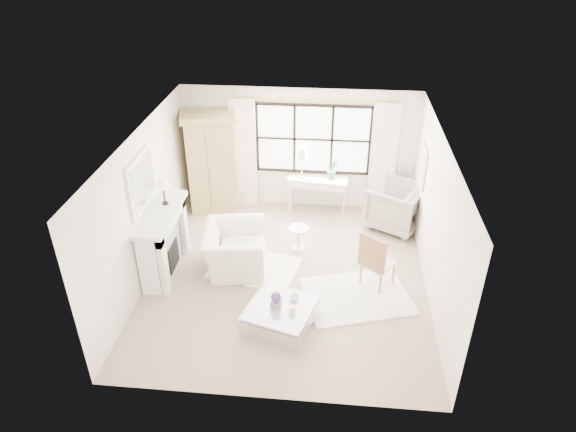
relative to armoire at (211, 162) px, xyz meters
name	(u,v)px	position (x,y,z in m)	size (l,w,h in m)	color
floor	(287,277)	(1.87, -2.38, -1.14)	(5.50, 5.50, 0.00)	tan
ceiling	(286,139)	(1.87, -2.38, 1.56)	(5.50, 5.50, 0.00)	white
wall_back	(299,149)	(1.87, 0.37, 0.21)	(5.00, 5.00, 0.00)	white
wall_front	(265,325)	(1.87, -5.13, 0.21)	(5.00, 5.00, 0.00)	white
wall_left	(144,206)	(-0.63, -2.38, 0.21)	(5.50, 5.50, 0.00)	silver
wall_right	(436,221)	(4.37, -2.38, 0.21)	(5.50, 5.50, 0.00)	silver
window_pane	(313,139)	(2.17, 0.35, 0.46)	(2.40, 0.02, 1.50)	white
window_frame	(313,139)	(2.17, 0.34, 0.46)	(2.50, 0.04, 1.50)	black
curtain_rod	(314,100)	(2.17, 0.29, 1.33)	(0.04, 0.04, 3.30)	#AF883D
curtain_left	(244,154)	(0.67, 0.27, 0.10)	(0.55, 0.10, 2.47)	white
curtain_right	(383,159)	(3.67, 0.27, 0.10)	(0.55, 0.10, 2.47)	white
fireplace	(162,241)	(-0.41, -2.38, -0.49)	(0.58, 1.66, 1.26)	silver
mirror_frame	(142,181)	(-0.60, -2.38, 0.70)	(0.05, 1.15, 0.95)	white
mirror_glass	(143,181)	(-0.57, -2.38, 0.70)	(0.02, 1.00, 0.80)	silver
art_frame	(423,166)	(4.34, -0.68, 0.41)	(0.04, 0.62, 0.82)	silver
art_canvas	(421,166)	(4.32, -0.68, 0.41)	(0.01, 0.52, 0.72)	beige
mantel_lamp	(163,184)	(-0.35, -2.10, 0.51)	(0.22, 0.22, 0.51)	black
armoire	(211,162)	(0.00, 0.00, 0.00)	(1.25, 0.95, 2.24)	tan
console_table	(317,194)	(2.30, 0.12, -0.74)	(1.34, 0.60, 0.80)	white
console_lamp	(302,154)	(1.95, 0.13, 0.22)	(0.28, 0.28, 0.69)	#B4823E
orchid_plant	(333,169)	(2.61, 0.12, -0.12)	(0.24, 0.20, 0.44)	#56734C
side_table	(298,235)	(2.01, -1.47, -0.81)	(0.40, 0.40, 0.51)	silver
rug_left	(255,268)	(1.24, -2.19, -1.13)	(1.59, 1.12, 0.03)	white
rug_right	(357,296)	(3.14, -2.84, -1.12)	(1.77, 1.33, 0.03)	white
club_armchair	(235,249)	(0.89, -2.18, -0.73)	(1.25, 1.09, 0.81)	white
wingback_chair	(396,206)	(3.96, -0.40, -0.65)	(1.04, 1.07, 0.97)	#A3988A
french_chair	(377,270)	(3.48, -2.46, -0.83)	(0.68, 0.68, 1.08)	#A26A44
coffee_table	(280,316)	(1.89, -3.66, -0.96)	(1.25, 1.25, 0.38)	silver
planter_box	(276,304)	(1.82, -3.66, -0.71)	(0.15, 0.15, 0.11)	slate
planter_flowers	(276,297)	(1.82, -3.66, -0.57)	(0.16, 0.16, 0.16)	#4D2A69
pillar_candle	(292,310)	(2.09, -3.78, -0.70)	(0.10, 0.10, 0.12)	silver
coffee_vase	(294,296)	(2.10, -3.47, -0.68)	(0.15, 0.15, 0.16)	silver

